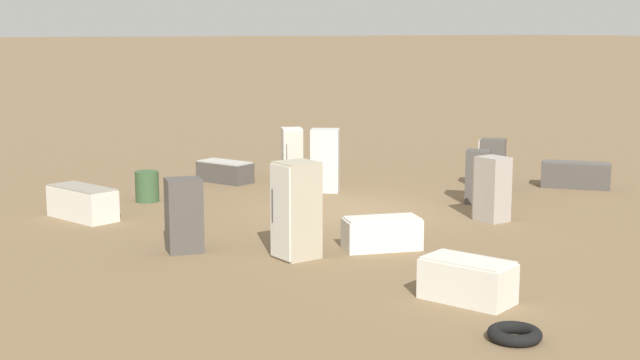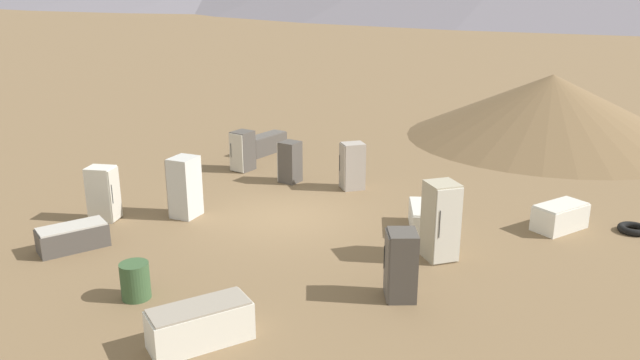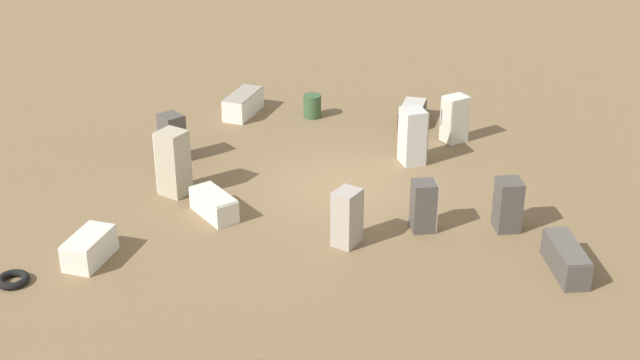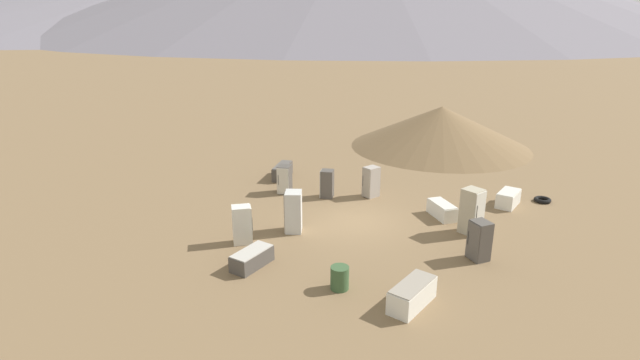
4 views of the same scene
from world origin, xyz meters
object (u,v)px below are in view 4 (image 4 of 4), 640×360
object	(u,v)px
discarded_fridge_3	(293,212)
discarded_fridge_8	(327,184)
discarded_fridge_1	(242,225)
discarded_fridge_2	(472,211)
discarded_fridge_0	(282,171)
discarded_fridge_5	(285,179)
discarded_fridge_4	(442,210)
discarded_fridge_11	(371,182)
discarded_fridge_7	(508,198)
scrap_tire	(542,200)
rusty_barrel	(340,278)
discarded_fridge_9	(252,258)
discarded_fridge_10	(479,241)
discarded_fridge_6	(412,294)

from	to	relation	value
discarded_fridge_3	discarded_fridge_8	bearing A→B (deg)	-17.94
discarded_fridge_1	discarded_fridge_2	xyz separation A→B (m)	(4.64, 8.25, 0.19)
discarded_fridge_0	discarded_fridge_5	distance (m)	2.49
discarded_fridge_2	discarded_fridge_8	size ratio (longest dim) A/B	1.38
discarded_fridge_0	discarded_fridge_4	size ratio (longest dim) A/B	1.08
discarded_fridge_1	discarded_fridge_2	distance (m)	9.47
discarded_fridge_11	discarded_fridge_2	bearing A→B (deg)	-177.40
discarded_fridge_7	scrap_tire	bearing A→B (deg)	50.28
discarded_fridge_3	rusty_barrel	distance (m)	5.00
discarded_fridge_5	discarded_fridge_7	xyz separation A→B (m)	(7.70, 7.83, -0.35)
discarded_fridge_0	discarded_fridge_11	bearing A→B (deg)	160.63
discarded_fridge_3	rusty_barrel	size ratio (longest dim) A/B	2.18
discarded_fridge_9	discarded_fridge_10	size ratio (longest dim) A/B	1.21
discarded_fridge_9	discarded_fridge_2	bearing A→B (deg)	-128.71
discarded_fridge_1	discarded_fridge_4	xyz separation A→B (m)	(2.78, 8.59, -0.45)
discarded_fridge_7	scrap_tire	distance (m)	1.98
discarded_fridge_1	discarded_fridge_10	xyz separation A→B (m)	(6.35, 6.60, -0.02)
discarded_fridge_0	discarded_fridge_5	xyz separation A→B (m)	(2.17, -1.17, 0.34)
discarded_fridge_0	discarded_fridge_6	distance (m)	13.79
discarded_fridge_1	discarded_fridge_11	xyz separation A→B (m)	(-1.08, 7.67, -0.01)
discarded_fridge_6	scrap_tire	distance (m)	12.12
discarded_fridge_1	scrap_tire	distance (m)	14.76
discarded_fridge_11	scrap_tire	xyz separation A→B (m)	(5.40, 6.42, -0.68)
scrap_tire	discarded_fridge_7	bearing A→B (deg)	-110.19
discarded_fridge_10	discarded_fridge_2	bearing A→B (deg)	-31.66
discarded_fridge_11	discarded_fridge_8	bearing A→B (deg)	53.90
discarded_fridge_0	discarded_fridge_4	distance (m)	9.49
discarded_fridge_8	scrap_tire	bearing A→B (deg)	-82.48
discarded_fridge_0	discarded_fridge_7	bearing A→B (deg)	172.61
discarded_fridge_7	scrap_tire	xyz separation A→B (m)	(0.68, 1.84, -0.27)
discarded_fridge_4	rusty_barrel	distance (m)	7.86
discarded_fridge_6	discarded_fridge_9	world-z (taller)	discarded_fridge_6
discarded_fridge_2	discarded_fridge_7	size ratio (longest dim) A/B	1.15
discarded_fridge_3	discarded_fridge_10	bearing A→B (deg)	-107.85
discarded_fridge_4	discarded_fridge_10	distance (m)	4.11
discarded_fridge_3	scrap_tire	distance (m)	12.55
discarded_fridge_9	discarded_fridge_10	world-z (taller)	discarded_fridge_10
discarded_fridge_0	scrap_tire	world-z (taller)	discarded_fridge_0
discarded_fridge_0	discarded_fridge_8	size ratio (longest dim) A/B	1.32
discarded_fridge_4	discarded_fridge_1	bearing A→B (deg)	179.67
discarded_fridge_7	discarded_fridge_9	size ratio (longest dim) A/B	0.92
discarded_fridge_10	discarded_fridge_4	bearing A→B (deg)	-16.70
rusty_barrel	discarded_fridge_2	bearing A→B (deg)	93.25
discarded_fridge_4	discarded_fridge_5	bearing A→B (deg)	138.96
discarded_fridge_1	scrap_tire	xyz separation A→B (m)	(4.32, 14.10, -0.69)
discarded_fridge_4	discarded_fridge_11	bearing A→B (deg)	120.91
discarded_fridge_10	scrap_tire	world-z (taller)	discarded_fridge_10
discarded_fridge_4	discarded_fridge_0	bearing A→B (deg)	126.03
discarded_fridge_3	rusty_barrel	bearing A→B (deg)	-157.10
discarded_fridge_6	discarded_fridge_10	xyz separation A→B (m)	(-0.82, 4.27, 0.37)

